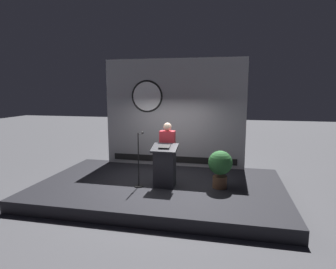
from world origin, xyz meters
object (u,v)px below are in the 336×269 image
speaker_person (167,152)px  microphone_stand (139,168)px  podium (165,166)px  potted_plant (220,166)px

speaker_person → microphone_stand: 0.90m
microphone_stand → podium: bearing=8.7°
podium → microphone_stand: (-0.65, -0.10, -0.05)m
podium → speaker_person: speaker_person is taller
podium → speaker_person: bearing=94.0°
microphone_stand → potted_plant: 2.05m
microphone_stand → potted_plant: size_ratio=1.46×
podium → potted_plant: bearing=8.2°
microphone_stand → speaker_person: bearing=43.4°
podium → speaker_person: 0.56m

